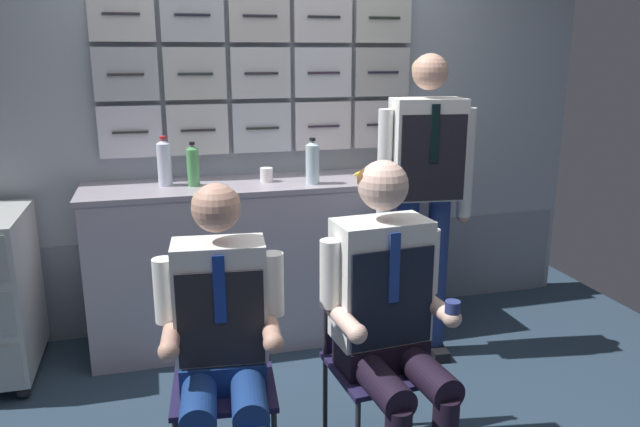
# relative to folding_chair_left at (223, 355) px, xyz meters

# --- Properties ---
(galley_bulkhead) EXTENTS (4.20, 0.14, 2.15)m
(galley_bulkhead) POSITION_rel_folding_chair_left_xyz_m (0.47, 1.48, 0.60)
(galley_bulkhead) COLOR #96A0AD
(galley_bulkhead) RESTS_ON ground
(galley_counter) EXTENTS (2.00, 0.53, 0.98)m
(galley_counter) POSITION_rel_folding_chair_left_xyz_m (0.35, 1.20, -0.03)
(galley_counter) COLOR #AEA6B3
(galley_counter) RESTS_ON ground
(folding_chair_left) EXTENTS (0.44, 0.44, 0.84)m
(folding_chair_left) POSITION_rel_folding_chair_left_xyz_m (0.00, 0.00, 0.00)
(folding_chair_left) COLOR #2D2D33
(folding_chair_left) RESTS_ON ground
(crew_member_left) EXTENTS (0.49, 0.62, 1.25)m
(crew_member_left) POSITION_rel_folding_chair_left_xyz_m (-0.02, -0.16, 0.17)
(crew_member_left) COLOR black
(crew_member_left) RESTS_ON ground
(folding_chair_right) EXTENTS (0.43, 0.44, 0.84)m
(folding_chair_right) POSITION_rel_folding_chair_left_xyz_m (0.63, -0.01, 0.00)
(folding_chair_right) COLOR #2D2D33
(folding_chair_right) RESTS_ON ground
(crew_member_right) EXTENTS (0.52, 0.66, 1.31)m
(crew_member_right) POSITION_rel_folding_chair_left_xyz_m (0.65, -0.17, 0.21)
(crew_member_right) COLOR black
(crew_member_right) RESTS_ON ground
(crew_member_standing) EXTENTS (0.54, 0.30, 1.71)m
(crew_member_standing) POSITION_rel_folding_chair_left_xyz_m (1.20, 0.73, 0.50)
(crew_member_standing) COLOR black
(crew_member_standing) RESTS_ON ground
(water_bottle_short) EXTENTS (0.08, 0.08, 0.27)m
(water_bottle_short) POSITION_rel_folding_chair_left_xyz_m (0.65, 1.07, 0.58)
(water_bottle_short) COLOR silver
(water_bottle_short) RESTS_ON galley_counter
(sparkling_bottle_green) EXTENTS (0.07, 0.07, 0.25)m
(sparkling_bottle_green) POSITION_rel_folding_chair_left_xyz_m (-0.01, 1.19, 0.58)
(sparkling_bottle_green) COLOR #519D58
(sparkling_bottle_green) RESTS_ON galley_counter
(water_bottle_tall) EXTENTS (0.08, 0.08, 0.28)m
(water_bottle_tall) POSITION_rel_folding_chair_left_xyz_m (-0.17, 1.24, 0.59)
(water_bottle_tall) COLOR silver
(water_bottle_tall) RESTS_ON galley_counter
(coffee_cup_spare) EXTENTS (0.06, 0.06, 0.07)m
(coffee_cup_spare) POSITION_rel_folding_chair_left_xyz_m (1.17, 1.13, 0.50)
(coffee_cup_spare) COLOR tan
(coffee_cup_spare) RESTS_ON galley_counter
(espresso_cup_small) EXTENTS (0.07, 0.07, 0.08)m
(espresso_cup_small) POSITION_rel_folding_chair_left_xyz_m (0.41, 1.20, 0.50)
(espresso_cup_small) COLOR white
(espresso_cup_small) RESTS_ON galley_counter
(snack_banana) EXTENTS (0.17, 0.10, 0.04)m
(snack_banana) POSITION_rel_folding_chair_left_xyz_m (1.01, 1.19, 0.48)
(snack_banana) COLOR yellow
(snack_banana) RESTS_ON galley_counter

